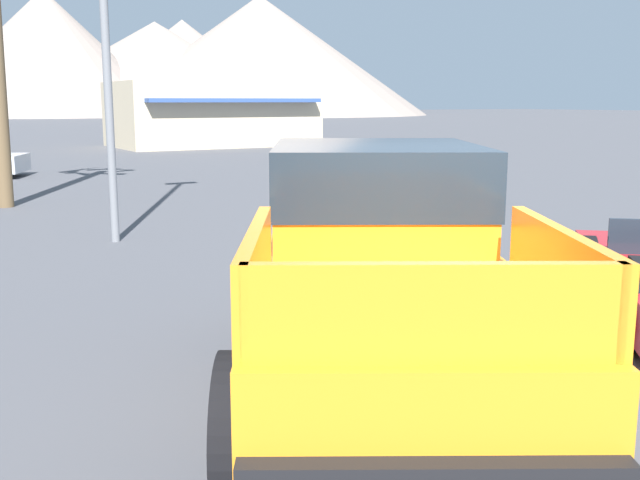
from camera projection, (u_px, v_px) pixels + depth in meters
ground_plane at (443, 402)px, 6.04m from camera, size 320.00×320.00×0.00m
orange_pickup_truck at (381, 257)px, 6.09m from camera, size 4.08×5.29×2.02m
storefront_building at (213, 114)px, 40.16m from camera, size 10.27×6.66×3.35m
distant_mountain_range at (117, 63)px, 123.49m from camera, size 141.55×73.28×19.97m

